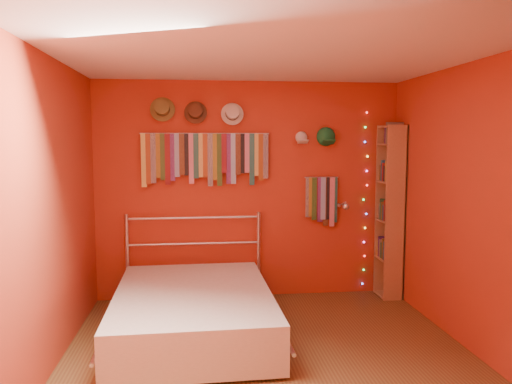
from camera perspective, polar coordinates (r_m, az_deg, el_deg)
name	(u,v)px	position (r m, az deg, el deg)	size (l,w,h in m)	color
ground	(271,359)	(4.41, 1.68, -18.56)	(3.50, 3.50, 0.00)	brown
back_wall	(249,190)	(5.78, -0.78, 0.19)	(3.50, 0.02, 2.50)	#B1251C
right_wall	(474,208)	(4.64, 23.65, -1.72)	(0.02, 3.50, 2.50)	#B1251C
left_wall	(47,215)	(4.18, -22.78, -2.48)	(0.02, 3.50, 2.50)	#B1251C
ceiling	(272,54)	(4.07, 1.79, 15.44)	(3.50, 3.50, 0.02)	white
tie_rack	(205,156)	(5.66, -5.88, 4.11)	(1.45, 0.03, 0.60)	silver
small_tie_rack	(322,198)	(5.87, 7.56, -0.74)	(0.40, 0.03, 0.58)	silver
fedora_olive	(162,108)	(5.65, -10.67, 9.37)	(0.28, 0.15, 0.27)	brown
fedora_brown	(196,112)	(5.64, -6.92, 9.09)	(0.25, 0.14, 0.25)	#4F2E1C
fedora_white	(232,113)	(5.65, -2.71, 8.98)	(0.25, 0.14, 0.25)	beige
cap_white	(301,138)	(5.79, 5.21, 6.22)	(0.16, 0.20, 0.16)	silver
cap_green	(326,137)	(5.85, 8.00, 6.27)	(0.20, 0.25, 0.20)	#186D36
fairy_lights	(365,200)	(6.05, 12.37, -0.86)	(0.06, 0.02, 2.07)	#FF3333
reading_lamp	(345,206)	(5.76, 10.10, -1.60)	(0.08, 0.33, 0.10)	silver
bookshelf	(393,211)	(5.99, 15.42, -2.06)	(0.25, 0.34, 2.00)	olive
bed	(193,311)	(4.84, -7.17, -13.36)	(1.56, 2.10, 1.01)	silver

